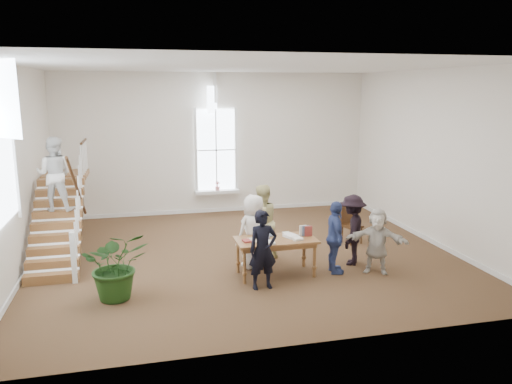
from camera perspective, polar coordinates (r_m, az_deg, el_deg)
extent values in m
plane|color=#4C311E|center=(12.34, -1.21, -7.15)|extent=(10.00, 10.00, 0.00)
plane|color=silver|center=(16.20, -4.63, 5.53)|extent=(10.00, 0.00, 10.00)
plane|color=silver|center=(7.54, 5.96, -1.73)|extent=(10.00, 0.00, 10.00)
plane|color=silver|center=(11.83, -25.69, 2.09)|extent=(0.00, 9.00, 9.00)
plane|color=silver|center=(13.74, 19.62, 3.77)|extent=(0.00, 9.00, 9.00)
plane|color=white|center=(11.69, -1.31, 14.22)|extent=(10.00, 10.00, 0.00)
cube|color=white|center=(16.26, -4.44, 0.03)|extent=(1.45, 0.28, 0.10)
plane|color=white|center=(16.16, -4.58, 4.80)|extent=(2.60, 0.00, 2.60)
plane|color=white|center=(16.05, -4.68, 10.48)|extent=(0.60, 0.60, 0.85)
plane|color=white|center=(10.32, -27.24, 2.66)|extent=(0.00, 2.40, 2.40)
cube|color=white|center=(16.55, -4.48, -2.04)|extent=(10.00, 0.04, 0.12)
imported|color=pink|center=(16.19, -4.43, 0.70)|extent=(0.17, 0.17, 0.30)
cube|color=brown|center=(11.47, -22.34, -9.04)|extent=(1.10, 0.30, 0.20)
cube|color=brown|center=(11.68, -22.20, -7.61)|extent=(1.10, 0.30, 0.20)
cube|color=brown|center=(11.90, -22.06, -6.23)|extent=(1.10, 0.30, 0.20)
cube|color=brown|center=(12.13, -21.93, -4.90)|extent=(1.10, 0.30, 0.20)
cube|color=brown|center=(12.36, -21.81, -3.62)|extent=(1.10, 0.30, 0.20)
cube|color=brown|center=(12.60, -21.69, -2.39)|extent=(1.10, 0.30, 0.20)
cube|color=brown|center=(12.85, -21.57, -1.20)|extent=(1.10, 0.30, 0.20)
cube|color=brown|center=(13.10, -21.46, -0.06)|extent=(1.10, 0.30, 0.20)
cube|color=brown|center=(13.35, -21.35, 1.03)|extent=(1.10, 0.30, 0.20)
cube|color=brown|center=(14.23, -20.89, 1.85)|extent=(1.10, 1.20, 0.12)
cube|color=white|center=(11.11, -20.13, -7.08)|extent=(0.10, 0.10, 1.10)
cylinder|color=#311C0D|center=(12.11, -19.78, 0.35)|extent=(0.07, 2.74, 1.86)
imported|color=silver|center=(12.42, -22.02, 1.92)|extent=(0.94, 0.79, 1.72)
cube|color=brown|center=(10.82, 2.27, -5.50)|extent=(1.75, 0.89, 0.05)
cube|color=brown|center=(10.84, 2.27, -5.88)|extent=(1.63, 0.77, 0.10)
cylinder|color=brown|center=(10.46, -1.33, -8.50)|extent=(0.07, 0.07, 0.77)
cylinder|color=brown|center=(10.88, 6.69, -7.76)|extent=(0.07, 0.07, 0.77)
cylinder|color=brown|center=(11.08, -2.09, -7.33)|extent=(0.07, 0.07, 0.77)
cylinder|color=brown|center=(11.48, 5.51, -6.69)|extent=(0.07, 0.07, 0.77)
cube|color=silver|center=(11.18, 3.54, -4.73)|extent=(0.17, 0.21, 0.03)
cube|color=beige|center=(10.84, 0.77, -5.22)|extent=(0.30, 0.35, 0.04)
cube|color=tan|center=(10.58, 0.01, -5.66)|extent=(0.17, 0.21, 0.03)
cube|color=silver|center=(11.03, 0.74, -4.92)|extent=(0.31, 0.35, 0.03)
cube|color=#4C5972|center=(11.06, 1.40, -4.89)|extent=(0.21, 0.27, 0.03)
cube|color=maroon|center=(10.61, -1.07, -5.60)|extent=(0.18, 0.22, 0.04)
cube|color=white|center=(10.95, 3.97, -5.02)|extent=(0.33, 0.35, 0.06)
cube|color=#BFB299|center=(10.70, -0.35, -5.47)|extent=(0.21, 0.24, 0.03)
cube|color=silver|center=(10.78, 4.69, -5.32)|extent=(0.25, 0.27, 0.05)
cube|color=beige|center=(10.69, -0.35, -5.50)|extent=(0.22, 0.26, 0.03)
cube|color=tan|center=(11.03, 1.08, -4.95)|extent=(0.20, 0.26, 0.02)
cube|color=silver|center=(10.52, 1.73, -5.76)|extent=(0.19, 0.29, 0.03)
cube|color=#4C5972|center=(10.82, 1.03, -5.20)|extent=(0.22, 0.25, 0.05)
imported|color=black|center=(10.10, 0.80, -6.61)|extent=(0.63, 0.45, 1.63)
imported|color=silver|center=(11.28, -0.27, -4.50)|extent=(0.96, 0.79, 1.68)
imported|color=#CEC481|center=(11.80, 0.60, -3.48)|extent=(1.07, 0.96, 1.80)
imported|color=navy|center=(11.06, 9.03, -5.16)|extent=(0.53, 0.99, 1.62)
imported|color=black|center=(11.69, 10.93, -4.26)|extent=(1.08, 1.22, 1.63)
imported|color=beige|center=(11.28, 13.66, -5.46)|extent=(1.38, 1.04, 1.45)
imported|color=#193812|center=(10.02, -15.66, -8.00)|extent=(1.33, 1.18, 1.37)
cube|color=#311C0D|center=(13.34, 10.93, -3.83)|extent=(0.53, 0.53, 0.05)
cube|color=#311C0D|center=(13.42, 10.44, -2.49)|extent=(0.43, 0.16, 0.51)
cylinder|color=#311C0D|center=(13.17, 10.80, -5.10)|extent=(0.04, 0.04, 0.45)
cylinder|color=#311C0D|center=(13.39, 11.95, -4.86)|extent=(0.04, 0.04, 0.45)
cylinder|color=#311C0D|center=(13.43, 9.84, -4.73)|extent=(0.04, 0.04, 0.45)
cylinder|color=#311C0D|center=(13.64, 10.99, -4.51)|extent=(0.04, 0.04, 0.45)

